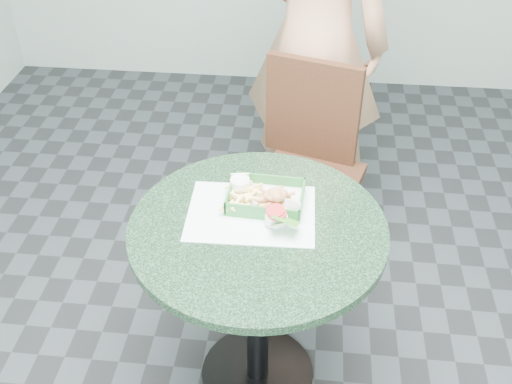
# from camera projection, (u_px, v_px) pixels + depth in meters

# --- Properties ---
(floor) EXTENTS (4.00, 5.00, 0.02)m
(floor) POSITION_uv_depth(u_px,v_px,m) (257.00, 374.00, 2.33)
(floor) COLOR #303335
(floor) RESTS_ON ground
(cafe_table) EXTENTS (0.81, 0.81, 0.75)m
(cafe_table) POSITION_uv_depth(u_px,v_px,m) (258.00, 269.00, 1.98)
(cafe_table) COLOR black
(cafe_table) RESTS_ON floor
(dining_chair) EXTENTS (0.41, 0.41, 0.93)m
(dining_chair) POSITION_uv_depth(u_px,v_px,m) (309.00, 156.00, 2.58)
(dining_chair) COLOR brown
(dining_chair) RESTS_ON floor
(diner_person) EXTENTS (0.90, 0.70, 2.18)m
(diner_person) POSITION_uv_depth(u_px,v_px,m) (317.00, 0.00, 2.51)
(diner_person) COLOR tan
(diner_person) RESTS_ON floor
(placemat) EXTENTS (0.41, 0.31, 0.00)m
(placemat) POSITION_uv_depth(u_px,v_px,m) (251.00, 218.00, 1.92)
(placemat) COLOR white
(placemat) RESTS_ON cafe_table
(food_basket) EXTENTS (0.24, 0.18, 0.05)m
(food_basket) POSITION_uv_depth(u_px,v_px,m) (266.00, 204.00, 1.95)
(food_basket) COLOR #236D2C
(food_basket) RESTS_ON placemat
(crab_sandwich) EXTENTS (0.11, 0.11, 0.07)m
(crab_sandwich) POSITION_uv_depth(u_px,v_px,m) (275.00, 202.00, 1.91)
(crab_sandwich) COLOR tan
(crab_sandwich) RESTS_ON food_basket
(fries_pile) EXTENTS (0.12, 0.13, 0.05)m
(fries_pile) POSITION_uv_depth(u_px,v_px,m) (243.00, 201.00, 1.92)
(fries_pile) COLOR #FFE07B
(fries_pile) RESTS_ON food_basket
(sauce_ramekin) EXTENTS (0.06, 0.06, 0.04)m
(sauce_ramekin) POSITION_uv_depth(u_px,v_px,m) (239.00, 189.00, 1.96)
(sauce_ramekin) COLOR white
(sauce_ramekin) RESTS_ON food_basket
(garnish_cup) EXTENTS (0.10, 0.10, 0.04)m
(garnish_cup) POSITION_uv_depth(u_px,v_px,m) (280.00, 222.00, 1.84)
(garnish_cup) COLOR silver
(garnish_cup) RESTS_ON food_basket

